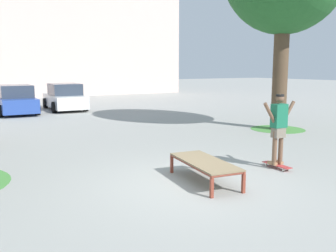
{
  "coord_description": "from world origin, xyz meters",
  "views": [
    {
      "loc": [
        -4.2,
        -6.24,
        2.4
      ],
      "look_at": [
        0.39,
        1.42,
        1.0
      ],
      "focal_mm": 39.99,
      "sensor_mm": 36.0,
      "label": 1
    }
  ],
  "objects_px": {
    "skate_box": "(205,163)",
    "car_blue": "(16,100)",
    "skater": "(279,124)",
    "car_white": "(65,98)",
    "skateboard": "(277,165)"
  },
  "relations": [
    {
      "from": "skateboard",
      "to": "skater",
      "type": "xyz_separation_m",
      "value": [
        0.0,
        0.0,
        0.99
      ]
    },
    {
      "from": "skate_box",
      "to": "car_blue",
      "type": "bearing_deg",
      "value": 95.37
    },
    {
      "from": "skater",
      "to": "car_white",
      "type": "relative_size",
      "value": 0.4
    },
    {
      "from": "skate_box",
      "to": "car_blue",
      "type": "relative_size",
      "value": 0.47
    },
    {
      "from": "skateboard",
      "to": "car_white",
      "type": "bearing_deg",
      "value": 93.08
    },
    {
      "from": "skate_box",
      "to": "skateboard",
      "type": "distance_m",
      "value": 2.17
    },
    {
      "from": "car_blue",
      "to": "skater",
      "type": "bearing_deg",
      "value": -76.55
    },
    {
      "from": "car_white",
      "to": "skater",
      "type": "bearing_deg",
      "value": -86.92
    },
    {
      "from": "skate_box",
      "to": "car_white",
      "type": "distance_m",
      "value": 15.29
    },
    {
      "from": "skateboard",
      "to": "car_white",
      "type": "relative_size",
      "value": 0.19
    },
    {
      "from": "skateboard",
      "to": "car_white",
      "type": "distance_m",
      "value": 15.28
    },
    {
      "from": "car_blue",
      "to": "car_white",
      "type": "height_order",
      "value": "same"
    },
    {
      "from": "skateboard",
      "to": "car_blue",
      "type": "bearing_deg",
      "value": 103.45
    },
    {
      "from": "skate_box",
      "to": "skateboard",
      "type": "xyz_separation_m",
      "value": [
        2.15,
        -0.02,
        -0.34
      ]
    },
    {
      "from": "skate_box",
      "to": "skater",
      "type": "height_order",
      "value": "skater"
    }
  ]
}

